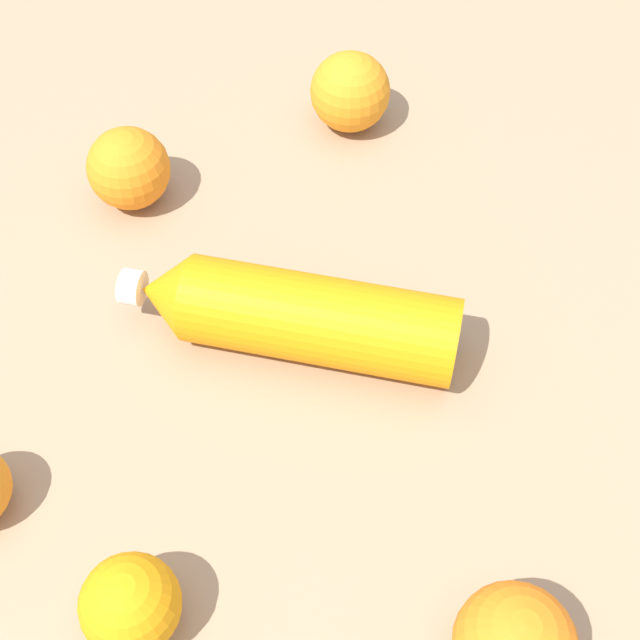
% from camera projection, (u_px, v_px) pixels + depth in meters
% --- Properties ---
extents(ground_plane, '(2.40, 2.40, 0.00)m').
position_uv_depth(ground_plane, '(376.00, 339.00, 0.80)').
color(ground_plane, '#9E7F60').
extents(water_bottle, '(0.10, 0.30, 0.08)m').
position_uv_depth(water_bottle, '(294.00, 315.00, 0.77)').
color(water_bottle, orange).
rests_on(water_bottle, ground_plane).
extents(orange_0, '(0.08, 0.08, 0.08)m').
position_uv_depth(orange_0, '(129.00, 168.00, 0.87)').
color(orange_0, orange).
rests_on(orange_0, ground_plane).
extents(orange_1, '(0.07, 0.07, 0.07)m').
position_uv_depth(orange_1, '(130.00, 604.00, 0.62)').
color(orange_1, orange).
rests_on(orange_1, ground_plane).
extents(orange_4, '(0.08, 0.08, 0.08)m').
position_uv_depth(orange_4, '(350.00, 92.00, 0.94)').
color(orange_4, orange).
rests_on(orange_4, ground_plane).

